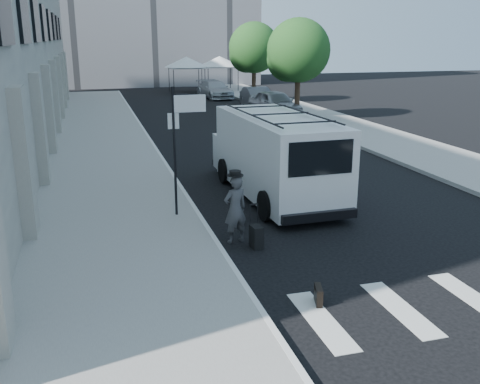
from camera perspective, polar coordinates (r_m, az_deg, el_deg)
ground at (r=12.79m, az=7.27°, el=-6.41°), size 120.00×120.00×0.00m
sidewalk_left at (r=27.27m, az=-14.55°, el=5.51°), size 4.50×48.00×0.15m
sidewalk_right at (r=34.09m, az=8.26°, el=7.92°), size 4.00×56.00×0.15m
sign_pole at (r=14.41m, az=-6.17°, el=7.18°), size 1.03×0.07×3.50m
tree_near at (r=33.32m, az=5.99°, el=14.54°), size 3.80×3.83×6.03m
tree_far at (r=41.82m, az=1.31°, el=14.95°), size 3.80×3.83×6.03m
tent_left at (r=49.66m, az=-5.76°, el=13.61°), size 4.00×4.00×3.20m
tent_right at (r=50.80m, az=-2.20°, el=13.73°), size 4.00×4.00×3.20m
businessman at (r=13.02m, az=-0.51°, el=-1.86°), size 0.71×0.56×1.70m
briefcase at (r=10.45m, az=8.37°, el=-10.84°), size 0.24×0.46×0.34m
suitcase at (r=12.87m, az=1.74°, el=-4.78°), size 0.27×0.40×1.06m
cargo_van at (r=16.90m, az=3.70°, el=3.97°), size 2.61×6.95×2.56m
parked_car_a at (r=34.35m, az=3.74°, el=9.40°), size 2.50×5.11×1.68m
parked_car_b at (r=38.35m, az=1.88°, el=9.99°), size 1.71×4.55×1.48m
parked_car_c at (r=45.05m, az=-2.70°, el=10.86°), size 2.50×5.08×1.42m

